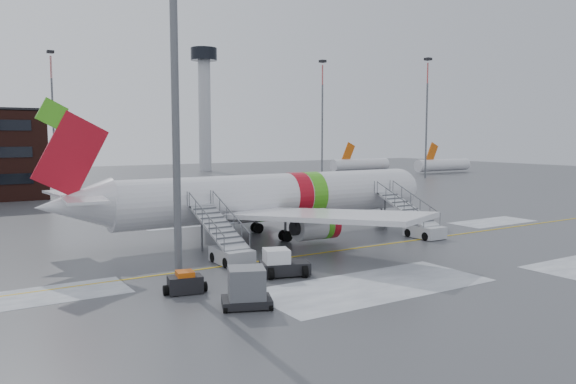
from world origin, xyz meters
TOP-DOWN VIEW (x-y plane):
  - ground at (0.00, 0.00)m, footprint 260.00×260.00m
  - airliner at (-3.49, 6.74)m, footprint 35.03×32.97m
  - airstair_fwd at (7.80, 0.21)m, footprint 2.05×7.70m
  - airstair_aft at (-10.36, 0.21)m, footprint 2.05×7.70m
  - pushback_tug at (-9.24, -5.18)m, footprint 3.30×2.86m
  - uld_container at (-14.08, -9.67)m, footprint 2.97×2.60m
  - baggage_tractor at (-15.75, -5.66)m, footprint 2.47×1.42m
  - light_mast_near at (-15.26, -3.43)m, footprint 1.20×1.20m
  - control_tower at (30.00, 95.00)m, footprint 6.40×6.40m
  - light_mast_far_ne at (42.00, 62.00)m, footprint 1.20×1.20m
  - light_mast_far_n at (-8.00, 78.00)m, footprint 1.20×1.20m
  - light_mast_far_e at (58.00, 48.00)m, footprint 1.20×1.20m
  - distant_aircraft at (62.50, 64.00)m, footprint 35.00×18.00m

SIDE VIEW (x-z plane):
  - ground at x=0.00m, z-range 0.00..0.00m
  - distant_aircraft at x=62.50m, z-range -4.00..4.00m
  - baggage_tractor at x=-15.75m, z-range -0.09..1.14m
  - pushback_tug at x=-9.24m, z-range -0.10..1.59m
  - uld_container at x=-14.08m, z-range -0.07..1.96m
  - airstair_fwd at x=7.80m, z-range -0.68..2.81m
  - airstair_aft at x=-10.36m, z-range -0.68..2.81m
  - airliner at x=-3.49m, z-range -2.17..9.01m
  - light_mast_near at x=-15.26m, z-range 0.45..25.31m
  - light_mast_far_ne at x=42.00m, z-range 1.71..25.96m
  - light_mast_far_n at x=-8.00m, z-range 1.71..25.96m
  - light_mast_far_e at x=58.00m, z-range 1.71..25.96m
  - control_tower at x=30.00m, z-range 3.75..33.75m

